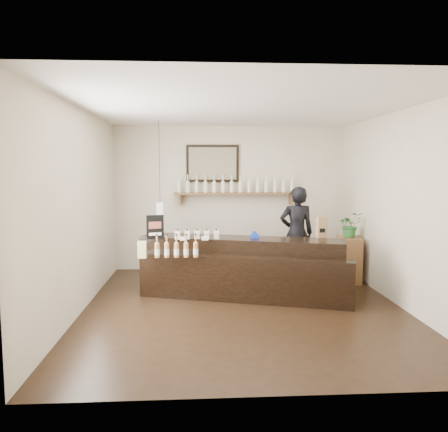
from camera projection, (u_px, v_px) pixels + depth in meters
The scene contains 10 objects.
ground at pixel (243, 307), 6.26m from camera, with size 5.00×5.00×0.00m, color black.
room_shell at pixel (244, 188), 6.08m from camera, with size 5.00×5.00×5.00m.
back_wall_decor at pixel (224, 181), 8.42m from camera, with size 2.66×0.96×1.69m.
counter at pixel (241, 269), 6.79m from camera, with size 3.22×1.73×1.05m.
promo_sign at pixel (155, 227), 6.70m from camera, with size 0.26×0.09×0.37m.
paper_bag at pixel (321, 227), 6.89m from camera, with size 0.16×0.13×0.32m.
tape_dispenser at pixel (255, 235), 6.82m from camera, with size 0.14×0.06×0.11m.
side_cabinet at pixel (349, 259), 7.64m from camera, with size 0.50×0.61×0.79m.
potted_plant at pixel (350, 225), 7.57m from camera, with size 0.39×0.34×0.44m, color #2A692A.
shopkeeper at pixel (297, 227), 7.76m from camera, with size 0.69×0.45×1.88m, color black.
Camera 1 is at (-0.63, -6.06, 1.95)m, focal length 35.00 mm.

